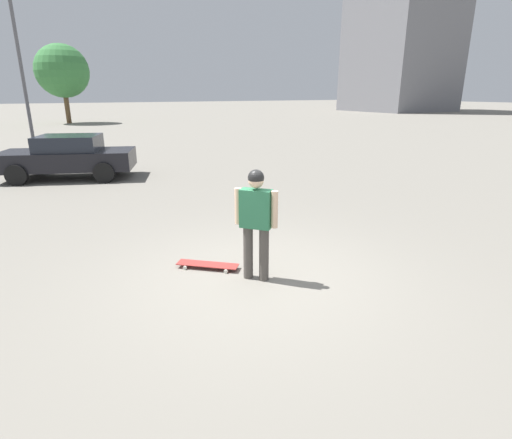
{
  "coord_description": "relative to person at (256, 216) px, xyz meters",
  "views": [
    {
      "loc": [
        2.64,
        4.75,
        2.67
      ],
      "look_at": [
        0.0,
        0.0,
        0.93
      ],
      "focal_mm": 28.0,
      "sensor_mm": 36.0,
      "label": 1
    }
  ],
  "objects": [
    {
      "name": "skateboard",
      "position": [
        0.49,
        -0.69,
        -0.92
      ],
      "size": [
        0.89,
        0.81,
        0.07
      ],
      "rotation": [
        0.0,
        0.0,
        -0.71
      ],
      "color": "#A5332D",
      "rests_on": "ground_plane"
    },
    {
      "name": "lamp_post",
      "position": [
        2.59,
        -12.23,
        2.46
      ],
      "size": [
        0.28,
        0.28,
        5.9
      ],
      "color": "#59595E",
      "rests_on": "ground_plane"
    },
    {
      "name": "person",
      "position": [
        0.0,
        0.0,
        0.0
      ],
      "size": [
        0.46,
        0.5,
        1.65
      ],
      "rotation": [
        0.0,
        0.0,
        2.3
      ],
      "color": "#4C4742",
      "rests_on": "ground_plane"
    },
    {
      "name": "ground_plane",
      "position": [
        0.0,
        0.0,
        -0.98
      ],
      "size": [
        220.0,
        220.0,
        0.0
      ],
      "primitive_type": "plane",
      "color": "gray"
    },
    {
      "name": "tree_distant",
      "position": [
        -0.52,
        -35.38,
        3.4
      ],
      "size": [
        4.46,
        4.46,
        6.62
      ],
      "color": "brown",
      "rests_on": "ground_plane"
    },
    {
      "name": "car_parked_near",
      "position": [
        1.7,
        -9.3,
        -0.27
      ],
      "size": [
        4.37,
        3.01,
        1.37
      ],
      "rotation": [
        0.0,
        0.0,
        -0.36
      ],
      "color": "black",
      "rests_on": "ground_plane"
    },
    {
      "name": "building_block_distant",
      "position": [
        -45.21,
        -38.71,
        10.9
      ],
      "size": [
        12.53,
        12.09,
        23.75
      ],
      "color": "slate",
      "rests_on": "ground_plane"
    }
  ]
}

